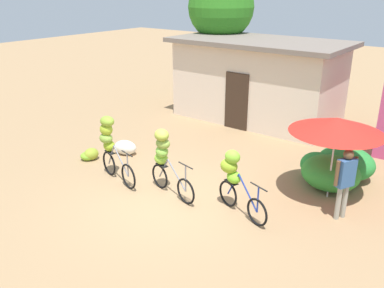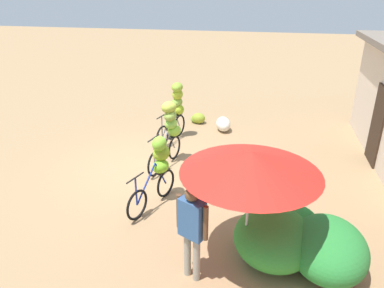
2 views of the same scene
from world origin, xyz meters
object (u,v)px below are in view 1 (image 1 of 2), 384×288
bicycle_near_pile (164,156)px  bicycle_center_loaded (234,176)px  banana_pile_on_ground (90,155)px  produce_sack (125,147)px  tree_behind_building (221,7)px  building_low (257,80)px  market_umbrella (337,125)px  bicycle_leftmost (110,142)px  person_vendor (345,177)px

bicycle_near_pile → bicycle_center_loaded: bearing=7.7°
banana_pile_on_ground → produce_sack: (0.53, 0.93, 0.07)m
tree_behind_building → produce_sack: (1.05, -6.60, -3.72)m
building_low → produce_sack: bearing=-104.3°
tree_behind_building → market_umbrella: size_ratio=2.46×
market_umbrella → bicycle_leftmost: (-4.97, -2.42, -0.85)m
bicycle_center_loaded → banana_pile_on_ground: 4.92m
building_low → tree_behind_building: size_ratio=1.19×
building_low → banana_pile_on_ground: 6.83m
market_umbrella → bicycle_near_pile: market_umbrella is taller
bicycle_near_pile → bicycle_center_loaded: 1.85m
person_vendor → produce_sack: bearing=-177.0°
bicycle_near_pile → banana_pile_on_ground: 3.14m
market_umbrella → bicycle_center_loaded: bearing=-127.7°
market_umbrella → person_vendor: size_ratio=1.33×
building_low → produce_sack: (-1.40, -5.49, -1.29)m
building_low → person_vendor: (4.99, -5.15, -0.51)m
produce_sack → bicycle_leftmost: bearing=-56.6°
bicycle_center_loaded → produce_sack: 4.46m
building_low → banana_pile_on_ground: bearing=-106.7°
bicycle_leftmost → person_vendor: size_ratio=1.03×
banana_pile_on_ground → bicycle_center_loaded: bearing=1.4°
bicycle_near_pile → bicycle_center_loaded: bicycle_near_pile is taller
produce_sack → person_vendor: size_ratio=0.43×
banana_pile_on_ground → person_vendor: 7.07m
produce_sack → building_low: bearing=75.7°
produce_sack → tree_behind_building: bearing=99.0°
building_low → person_vendor: size_ratio=3.87×
building_low → banana_pile_on_ground: size_ratio=10.77×
bicycle_near_pile → produce_sack: bearing=157.2°
banana_pile_on_ground → bicycle_leftmost: bearing=-15.3°
bicycle_near_pile → produce_sack: size_ratio=2.34×
building_low → tree_behind_building: 3.62m
tree_behind_building → market_umbrella: 9.04m
tree_behind_building → bicycle_center_loaded: size_ratio=3.44×
bicycle_leftmost → building_low: bearing=85.5°
bicycle_leftmost → bicycle_near_pile: bicycle_leftmost is taller
market_umbrella → tree_behind_building: bearing=141.4°
bicycle_near_pile → produce_sack: (-2.51, 1.06, -0.74)m
market_umbrella → person_vendor: market_umbrella is taller
tree_behind_building → banana_pile_on_ground: bearing=-86.0°
building_low → tree_behind_building: bearing=155.5°
bicycle_leftmost → market_umbrella: bearing=26.0°
market_umbrella → person_vendor: bearing=-54.5°
building_low → market_umbrella: size_ratio=2.92×
bicycle_leftmost → banana_pile_on_ground: size_ratio=2.87×
person_vendor → bicycle_center_loaded: bearing=-150.8°
bicycle_near_pile → person_vendor: (3.87, 1.39, 0.03)m
bicycle_leftmost → bicycle_near_pile: (1.65, 0.25, -0.03)m
tree_behind_building → market_umbrella: tree_behind_building is taller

